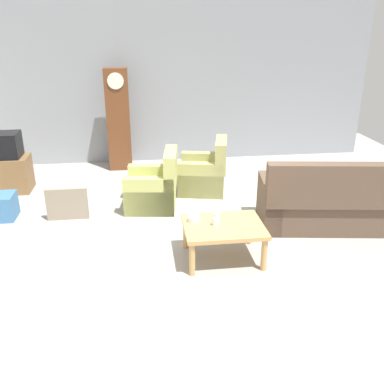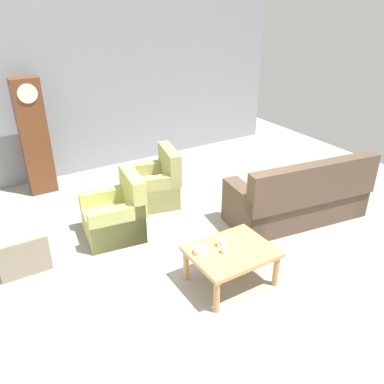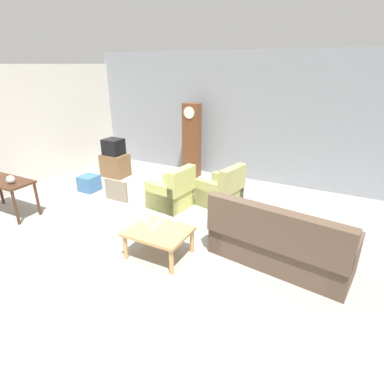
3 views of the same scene
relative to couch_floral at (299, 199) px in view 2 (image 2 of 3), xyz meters
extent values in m
plane|color=#999691|center=(-2.10, -0.01, -0.35)|extent=(10.40, 10.40, 0.00)
cube|color=gray|center=(-2.10, 3.59, 1.25)|extent=(8.40, 0.16, 3.20)
cube|color=brown|center=(0.01, 0.07, -0.13)|extent=(2.20, 1.13, 0.44)
cube|color=brown|center=(-0.04, -0.29, 0.39)|extent=(2.11, 0.50, 0.60)
cube|color=brown|center=(0.93, -0.07, -0.01)|extent=(0.36, 0.87, 0.68)
cube|color=brown|center=(-0.91, 0.20, -0.01)|extent=(0.36, 0.87, 0.68)
cube|color=#9E8966|center=(0.49, 0.05, 0.27)|extent=(0.37, 0.14, 0.36)
cube|color=brown|center=(-0.46, 0.18, 0.27)|extent=(0.36, 0.13, 0.36)
cube|color=#B7BC66|center=(-2.57, 1.03, -0.15)|extent=(0.85, 0.85, 0.40)
cube|color=#B7BC66|center=(-2.25, 0.99, 0.31)|extent=(0.28, 0.78, 0.52)
cube|color=#B7BC66|center=(-2.53, 1.33, -0.05)|extent=(0.77, 0.26, 0.60)
cube|color=#B7BC66|center=(-2.60, 0.74, -0.05)|extent=(0.77, 0.26, 0.60)
cube|color=tan|center=(-1.67, 1.63, -0.15)|extent=(0.91, 0.91, 0.40)
cube|color=tan|center=(-1.35, 1.56, 0.31)|extent=(0.34, 0.78, 0.52)
cube|color=tan|center=(-1.60, 1.92, -0.05)|extent=(0.78, 0.32, 0.60)
cube|color=tan|center=(-1.73, 1.34, -0.05)|extent=(0.78, 0.32, 0.60)
cube|color=tan|center=(-1.75, -0.65, 0.08)|extent=(0.96, 0.76, 0.05)
cylinder|color=tan|center=(-2.17, -0.98, -0.15)|extent=(0.07, 0.07, 0.41)
cylinder|color=tan|center=(-1.32, -0.98, -0.15)|extent=(0.07, 0.07, 0.41)
cylinder|color=tan|center=(-2.17, -0.33, -0.15)|extent=(0.07, 0.07, 0.41)
cylinder|color=tan|center=(-1.32, -0.33, -0.15)|extent=(0.07, 0.07, 0.41)
cube|color=brown|center=(-3.09, 3.04, 0.63)|extent=(0.44, 0.28, 1.95)
cylinder|color=silver|center=(-3.09, 2.89, 1.38)|extent=(0.30, 0.02, 0.30)
cube|color=gray|center=(-3.80, 0.74, -0.11)|extent=(0.60, 0.05, 0.48)
cylinder|color=white|center=(-1.81, -0.52, 0.15)|extent=(0.08, 0.08, 0.09)
cylinder|color=silver|center=(-1.85, -0.65, 0.15)|extent=(0.08, 0.08, 0.09)
cylinder|color=white|center=(-2.09, -0.51, 0.14)|extent=(0.15, 0.15, 0.07)
camera|label=1|loc=(-2.70, -5.10, 2.35)|focal=39.22mm
camera|label=2|loc=(-4.09, -3.60, 2.75)|focal=36.64mm
camera|label=3|loc=(0.71, -4.22, 2.53)|focal=29.12mm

